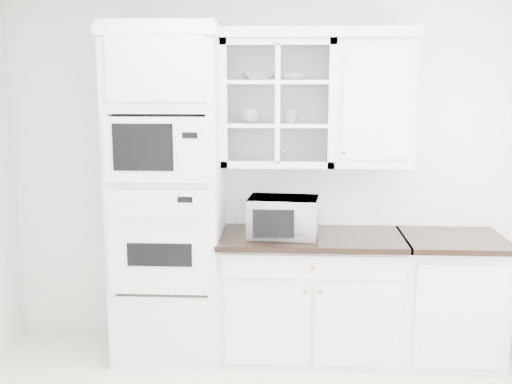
{
  "coord_description": "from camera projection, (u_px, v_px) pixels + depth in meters",
  "views": [
    {
      "loc": [
        0.12,
        -3.04,
        2.06
      ],
      "look_at": [
        -0.1,
        1.05,
        1.3
      ],
      "focal_mm": 45.0,
      "sensor_mm": 36.0,
      "label": 1
    }
  ],
  "objects": [
    {
      "name": "room_shell",
      "position": [
        268.0,
        126.0,
        3.46
      ],
      "size": [
        4.0,
        3.5,
        2.7
      ],
      "color": "white",
      "rests_on": "ground"
    },
    {
      "name": "cup_b",
      "position": [
        291.0,
        116.0,
        4.59
      ],
      "size": [
        0.11,
        0.11,
        0.09
      ],
      "primitive_type": "imported",
      "rotation": [
        0.0,
        0.0,
        -0.13
      ],
      "color": "white",
      "rests_on": "upper_cabinet_glass"
    },
    {
      "name": "oven_column",
      "position": [
        168.0,
        196.0,
        4.58
      ],
      "size": [
        0.76,
        0.68,
        2.4
      ],
      "color": "white",
      "rests_on": "ground"
    },
    {
      "name": "cup_a",
      "position": [
        251.0,
        116.0,
        4.61
      ],
      "size": [
        0.14,
        0.14,
        0.1
      ],
      "primitive_type": "imported",
      "rotation": [
        0.0,
        0.0,
        0.18
      ],
      "color": "white",
      "rests_on": "upper_cabinet_glass"
    },
    {
      "name": "upper_cabinet_glass",
      "position": [
        278.0,
        103.0,
        4.58
      ],
      "size": [
        0.8,
        0.33,
        0.9
      ],
      "color": "white",
      "rests_on": "room_shell"
    },
    {
      "name": "bowl_a",
      "position": [
        259.0,
        76.0,
        4.56
      ],
      "size": [
        0.26,
        0.26,
        0.06
      ],
      "primitive_type": "imported",
      "rotation": [
        0.0,
        0.0,
        0.12
      ],
      "color": "white",
      "rests_on": "upper_cabinet_glass"
    },
    {
      "name": "crown_molding",
      "position": [
        263.0,
        33.0,
        4.47
      ],
      "size": [
        2.14,
        0.38,
        0.07
      ],
      "primitive_type": "cube",
      "color": "white",
      "rests_on": "room_shell"
    },
    {
      "name": "countertop_microwave",
      "position": [
        283.0,
        217.0,
        4.54
      ],
      "size": [
        0.52,
        0.45,
        0.28
      ],
      "primitive_type": "imported",
      "rotation": [
        0.0,
        0.0,
        3.05
      ],
      "color": "white",
      "rests_on": "base_cabinet_run"
    },
    {
      "name": "base_cabinet_run",
      "position": [
        311.0,
        295.0,
        4.69
      ],
      "size": [
        1.32,
        0.67,
        0.92
      ],
      "color": "white",
      "rests_on": "ground"
    },
    {
      "name": "upper_cabinet_solid",
      "position": [
        373.0,
        103.0,
        4.55
      ],
      "size": [
        0.55,
        0.33,
        0.9
      ],
      "primitive_type": "cube",
      "color": "white",
      "rests_on": "room_shell"
    },
    {
      "name": "bowl_b",
      "position": [
        295.0,
        76.0,
        4.53
      ],
      "size": [
        0.2,
        0.2,
        0.05
      ],
      "primitive_type": "imported",
      "rotation": [
        0.0,
        0.0,
        -0.23
      ],
      "color": "white",
      "rests_on": "upper_cabinet_glass"
    },
    {
      "name": "extra_base_cabinet",
      "position": [
        449.0,
        297.0,
        4.64
      ],
      "size": [
        0.72,
        0.67,
        0.92
      ],
      "color": "white",
      "rests_on": "ground"
    }
  ]
}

